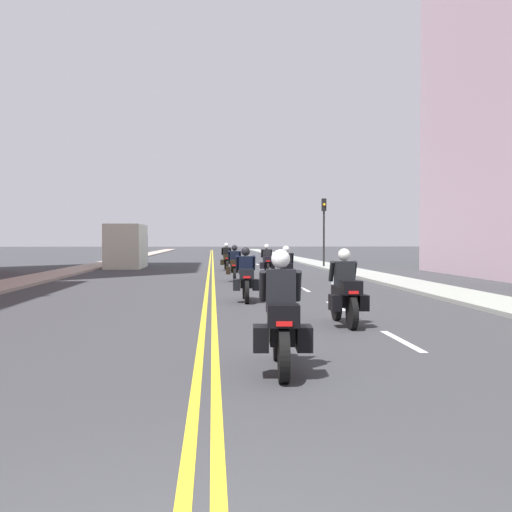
{
  "coord_description": "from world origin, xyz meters",
  "views": [
    {
      "loc": [
        0.08,
        -3.03,
        1.78
      ],
      "look_at": [
        1.9,
        23.45,
        1.13
      ],
      "focal_mm": 44.7,
      "sensor_mm": 36.0,
      "label": 1
    }
  ],
  "objects_px": {
    "motorcycle_2": "(246,279)",
    "traffic_light_far": "(324,220)",
    "motorcycle_0": "(281,323)",
    "parked_truck": "(127,248)",
    "motorcycle_3": "(286,271)",
    "motorcycle_1": "(345,294)",
    "motorcycle_6": "(227,259)",
    "motorcycle_5": "(267,262)",
    "motorcycle_4": "(235,266)"
  },
  "relations": [
    {
      "from": "motorcycle_0",
      "to": "motorcycle_3",
      "type": "bearing_deg",
      "value": 86.3
    },
    {
      "from": "motorcycle_3",
      "to": "motorcycle_0",
      "type": "bearing_deg",
      "value": -94.37
    },
    {
      "from": "traffic_light_far",
      "to": "motorcycle_4",
      "type": "bearing_deg",
      "value": -115.94
    },
    {
      "from": "motorcycle_6",
      "to": "motorcycle_2",
      "type": "bearing_deg",
      "value": -91.73
    },
    {
      "from": "motorcycle_0",
      "to": "motorcycle_3",
      "type": "xyz_separation_m",
      "value": [
        1.8,
        14.81,
        -0.03
      ]
    },
    {
      "from": "motorcycle_0",
      "to": "motorcycle_4",
      "type": "height_order",
      "value": "motorcycle_0"
    },
    {
      "from": "motorcycle_4",
      "to": "motorcycle_6",
      "type": "relative_size",
      "value": 0.98
    },
    {
      "from": "motorcycle_2",
      "to": "motorcycle_0",
      "type": "bearing_deg",
      "value": -89.62
    },
    {
      "from": "parked_truck",
      "to": "motorcycle_5",
      "type": "bearing_deg",
      "value": -48.08
    },
    {
      "from": "motorcycle_3",
      "to": "traffic_light_far",
      "type": "height_order",
      "value": "traffic_light_far"
    },
    {
      "from": "motorcycle_5",
      "to": "parked_truck",
      "type": "bearing_deg",
      "value": 132.4
    },
    {
      "from": "motorcycle_2",
      "to": "motorcycle_4",
      "type": "relative_size",
      "value": 1.03
    },
    {
      "from": "motorcycle_0",
      "to": "motorcycle_4",
      "type": "distance_m",
      "value": 19.31
    },
    {
      "from": "parked_truck",
      "to": "motorcycle_4",
      "type": "bearing_deg",
      "value": -65.43
    },
    {
      "from": "motorcycle_2",
      "to": "traffic_light_far",
      "type": "xyz_separation_m",
      "value": [
        6.2,
        22.11,
        2.44
      ]
    },
    {
      "from": "motorcycle_2",
      "to": "motorcycle_3",
      "type": "xyz_separation_m",
      "value": [
        1.75,
        4.86,
        -0.02
      ]
    },
    {
      "from": "motorcycle_5",
      "to": "motorcycle_6",
      "type": "height_order",
      "value": "motorcycle_6"
    },
    {
      "from": "motorcycle_2",
      "to": "motorcycle_3",
      "type": "distance_m",
      "value": 5.17
    },
    {
      "from": "motorcycle_1",
      "to": "motorcycle_3",
      "type": "relative_size",
      "value": 0.98
    },
    {
      "from": "motorcycle_5",
      "to": "motorcycle_6",
      "type": "relative_size",
      "value": 0.97
    },
    {
      "from": "motorcycle_1",
      "to": "traffic_light_far",
      "type": "distance_m",
      "value": 27.94
    },
    {
      "from": "motorcycle_0",
      "to": "motorcycle_2",
      "type": "xyz_separation_m",
      "value": [
        0.05,
        9.95,
        -0.0
      ]
    },
    {
      "from": "motorcycle_0",
      "to": "motorcycle_3",
      "type": "relative_size",
      "value": 1.01
    },
    {
      "from": "motorcycle_6",
      "to": "traffic_light_far",
      "type": "bearing_deg",
      "value": 19.88
    },
    {
      "from": "motorcycle_1",
      "to": "motorcycle_5",
      "type": "xyz_separation_m",
      "value": [
        0.05,
        19.66,
        -0.0
      ]
    },
    {
      "from": "motorcycle_4",
      "to": "parked_truck",
      "type": "relative_size",
      "value": 0.34
    },
    {
      "from": "motorcycle_0",
      "to": "motorcycle_3",
      "type": "distance_m",
      "value": 14.92
    },
    {
      "from": "motorcycle_4",
      "to": "parked_truck",
      "type": "distance_m",
      "value": 15.66
    },
    {
      "from": "motorcycle_2",
      "to": "parked_truck",
      "type": "bearing_deg",
      "value": 106.08
    },
    {
      "from": "motorcycle_3",
      "to": "motorcycle_5",
      "type": "relative_size",
      "value": 1.02
    },
    {
      "from": "motorcycle_0",
      "to": "motorcycle_2",
      "type": "bearing_deg",
      "value": 92.93
    },
    {
      "from": "motorcycle_1",
      "to": "motorcycle_3",
      "type": "xyz_separation_m",
      "value": [
        -0.04,
        10.23,
        -0.03
      ]
    },
    {
      "from": "motorcycle_5",
      "to": "parked_truck",
      "type": "distance_m",
      "value": 12.51
    },
    {
      "from": "motorcycle_6",
      "to": "parked_truck",
      "type": "bearing_deg",
      "value": 145.63
    },
    {
      "from": "motorcycle_4",
      "to": "motorcycle_6",
      "type": "distance_m",
      "value": 10.2
    },
    {
      "from": "motorcycle_0",
      "to": "motorcycle_6",
      "type": "distance_m",
      "value": 29.51
    },
    {
      "from": "motorcycle_3",
      "to": "motorcycle_5",
      "type": "xyz_separation_m",
      "value": [
        0.09,
        9.43,
        0.02
      ]
    },
    {
      "from": "motorcycle_3",
      "to": "parked_truck",
      "type": "distance_m",
      "value": 20.48
    },
    {
      "from": "motorcycle_4",
      "to": "traffic_light_far",
      "type": "height_order",
      "value": "traffic_light_far"
    },
    {
      "from": "motorcycle_1",
      "to": "motorcycle_5",
      "type": "relative_size",
      "value": 0.99
    },
    {
      "from": "motorcycle_5",
      "to": "motorcycle_1",
      "type": "bearing_deg",
      "value": -89.66
    },
    {
      "from": "traffic_light_far",
      "to": "parked_truck",
      "type": "bearing_deg",
      "value": 173.37
    },
    {
      "from": "motorcycle_1",
      "to": "motorcycle_2",
      "type": "height_order",
      "value": "motorcycle_1"
    },
    {
      "from": "motorcycle_1",
      "to": "motorcycle_6",
      "type": "distance_m",
      "value": 25.0
    },
    {
      "from": "motorcycle_1",
      "to": "motorcycle_3",
      "type": "bearing_deg",
      "value": 89.22
    },
    {
      "from": "motorcycle_1",
      "to": "motorcycle_0",
      "type": "bearing_deg",
      "value": -112.95
    },
    {
      "from": "motorcycle_0",
      "to": "motorcycle_4",
      "type": "xyz_separation_m",
      "value": [
        0.05,
        19.31,
        -0.02
      ]
    },
    {
      "from": "motorcycle_5",
      "to": "parked_truck",
      "type": "height_order",
      "value": "parked_truck"
    },
    {
      "from": "motorcycle_2",
      "to": "motorcycle_5",
      "type": "height_order",
      "value": "motorcycle_5"
    },
    {
      "from": "motorcycle_0",
      "to": "parked_truck",
      "type": "bearing_deg",
      "value": 104.11
    }
  ]
}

